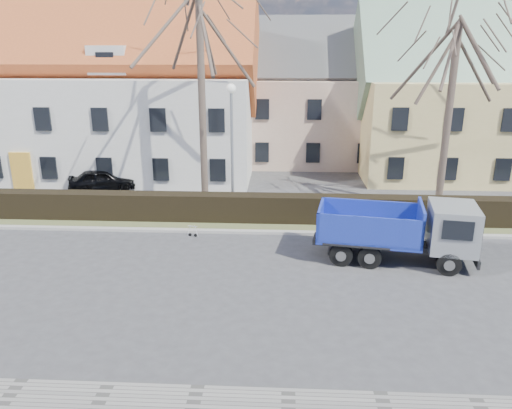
# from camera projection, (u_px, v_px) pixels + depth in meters

# --- Properties ---
(ground) EXTENTS (120.00, 120.00, 0.00)m
(ground) POSITION_uv_depth(u_px,v_px,m) (225.00, 279.00, 18.02)
(ground) COLOR #3B3B3D
(curb_far) EXTENTS (80.00, 0.30, 0.12)m
(curb_far) POSITION_uv_depth(u_px,v_px,m) (237.00, 232.00, 22.37)
(curb_far) COLOR #9C9892
(curb_far) RESTS_ON ground
(grass_strip) EXTENTS (80.00, 3.00, 0.10)m
(grass_strip) POSITION_uv_depth(u_px,v_px,m) (240.00, 220.00, 23.89)
(grass_strip) COLOR #515932
(grass_strip) RESTS_ON ground
(hedge) EXTENTS (60.00, 0.90, 1.30)m
(hedge) POSITION_uv_depth(u_px,v_px,m) (239.00, 209.00, 23.52)
(hedge) COLOR black
(hedge) RESTS_ON ground
(building_white) EXTENTS (26.80, 10.80, 9.50)m
(building_white) POSITION_uv_depth(u_px,v_px,m) (53.00, 98.00, 32.42)
(building_white) COLOR silver
(building_white) RESTS_ON ground
(building_pink) EXTENTS (10.80, 8.80, 8.00)m
(building_pink) POSITION_uv_depth(u_px,v_px,m) (311.00, 104.00, 35.59)
(building_pink) COLOR tan
(building_pink) RESTS_ON ground
(building_yellow) EXTENTS (18.80, 10.80, 8.50)m
(building_yellow) POSITION_uv_depth(u_px,v_px,m) (501.00, 106.00, 32.06)
(building_yellow) COLOR tan
(building_yellow) RESTS_ON ground
(tree_1) EXTENTS (9.20, 9.20, 12.65)m
(tree_1) POSITION_uv_depth(u_px,v_px,m) (201.00, 82.00, 24.25)
(tree_1) COLOR #4C3E35
(tree_1) RESTS_ON ground
(tree_2) EXTENTS (8.00, 8.00, 11.00)m
(tree_2) POSITION_uv_depth(u_px,v_px,m) (450.00, 100.00, 23.90)
(tree_2) COLOR #4C3E35
(tree_2) RESTS_ON ground
(dump_truck) EXTENTS (6.47, 3.26, 2.47)m
(dump_truck) POSITION_uv_depth(u_px,v_px,m) (390.00, 230.00, 19.22)
(dump_truck) COLOR navy
(dump_truck) RESTS_ON ground
(streetlight) EXTENTS (0.50, 0.50, 6.44)m
(streetlight) POSITION_uv_depth(u_px,v_px,m) (232.00, 151.00, 23.70)
(streetlight) COLOR #969A9F
(streetlight) RESTS_ON ground
(cart_frame) EXTENTS (0.68, 0.48, 0.56)m
(cart_frame) POSITION_uv_depth(u_px,v_px,m) (189.00, 230.00, 21.93)
(cart_frame) COLOR silver
(cart_frame) RESTS_ON ground
(parked_car_a) EXTENTS (4.06, 2.64, 1.28)m
(parked_car_a) POSITION_uv_depth(u_px,v_px,m) (103.00, 180.00, 28.65)
(parked_car_a) COLOR black
(parked_car_a) RESTS_ON ground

